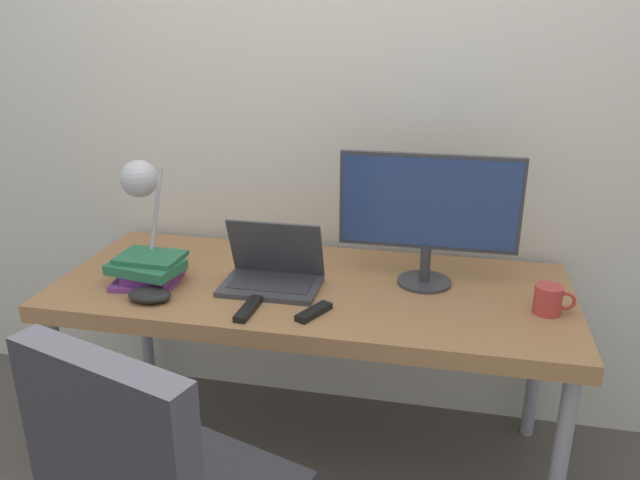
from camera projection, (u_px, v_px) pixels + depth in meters
name	position (u px, v px, depth m)	size (l,w,h in m)	color
wall_back	(336.00, 102.00, 2.39)	(8.00, 0.05, 2.60)	beige
desk	(311.00, 299.00, 2.20)	(1.78, 0.74, 0.73)	#996B42
laptop	(272.00, 273.00, 2.15)	(0.33, 0.23, 0.23)	#38383D
monitor	(429.00, 210.00, 2.10)	(0.61, 0.19, 0.46)	#333338
desk_lamp	(143.00, 190.00, 2.12)	(0.13, 0.29, 0.43)	#4C4C51
book_stack	(149.00, 270.00, 2.17)	(0.26, 0.23, 0.10)	#753384
tv_remote	(314.00, 312.00, 1.96)	(0.10, 0.15, 0.02)	black
media_remote	(248.00, 309.00, 1.98)	(0.05, 0.17, 0.02)	black
mug	(549.00, 300.00, 1.96)	(0.13, 0.09, 0.09)	#B23833
game_controller	(150.00, 295.00, 2.05)	(0.15, 0.10, 0.04)	black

